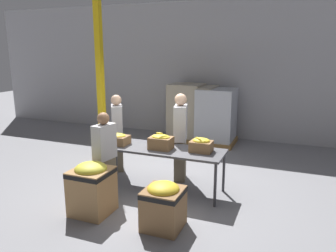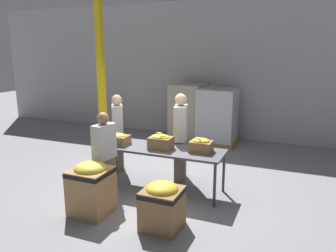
# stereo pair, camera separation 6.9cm
# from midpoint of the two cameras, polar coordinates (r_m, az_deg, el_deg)

# --- Properties ---
(ground_plane) EXTENTS (30.00, 30.00, 0.00)m
(ground_plane) POSITION_cam_midpoint_polar(r_m,az_deg,el_deg) (6.40, -1.70, -10.84)
(ground_plane) COLOR gray
(wall_back) EXTENTS (16.00, 0.08, 4.00)m
(wall_back) POSITION_cam_midpoint_polar(r_m,az_deg,el_deg) (9.90, 8.11, 9.52)
(wall_back) COLOR #A8A8AD
(wall_back) RESTS_ON ground_plane
(sorting_table) EXTENTS (2.42, 0.79, 0.82)m
(sorting_table) POSITION_cam_midpoint_polar(r_m,az_deg,el_deg) (6.13, -1.75, -4.35)
(sorting_table) COLOR #4C4C51
(sorting_table) RESTS_ON ground_plane
(banana_box_0) EXTENTS (0.45, 0.32, 0.22)m
(banana_box_0) POSITION_cam_midpoint_polar(r_m,az_deg,el_deg) (6.41, -9.19, -2.21)
(banana_box_0) COLOR olive
(banana_box_0) RESTS_ON sorting_table
(banana_box_1) EXTENTS (0.41, 0.32, 0.29)m
(banana_box_1) POSITION_cam_midpoint_polar(r_m,az_deg,el_deg) (6.02, -1.57, -2.75)
(banana_box_1) COLOR olive
(banana_box_1) RESTS_ON sorting_table
(banana_box_2) EXTENTS (0.39, 0.30, 0.28)m
(banana_box_2) POSITION_cam_midpoint_polar(r_m,az_deg,el_deg) (5.88, 5.48, -3.28)
(banana_box_2) COLOR olive
(banana_box_2) RESTS_ON sorting_table
(volunteer_0) EXTENTS (0.35, 0.52, 1.77)m
(volunteer_0) POSITION_cam_midpoint_polar(r_m,az_deg,el_deg) (6.57, 1.87, -2.05)
(volunteer_0) COLOR #6B604C
(volunteer_0) RESTS_ON ground_plane
(volunteer_1) EXTENTS (0.27, 0.45, 1.57)m
(volunteer_1) POSITION_cam_midpoint_polar(r_m,az_deg,el_deg) (5.84, -11.25, -5.28)
(volunteer_1) COLOR #6B604C
(volunteer_1) RESTS_ON ground_plane
(volunteer_2) EXTENTS (0.43, 0.50, 1.67)m
(volunteer_2) POSITION_cam_midpoint_polar(r_m,az_deg,el_deg) (7.19, -9.08, -1.27)
(volunteer_2) COLOR #6B604C
(volunteer_2) RESTS_ON ground_plane
(donation_bin_0) EXTENTS (0.61, 0.61, 0.86)m
(donation_bin_0) POSITION_cam_midpoint_polar(r_m,az_deg,el_deg) (5.49, -13.48, -10.21)
(donation_bin_0) COLOR #A37A4C
(donation_bin_0) RESTS_ON ground_plane
(donation_bin_1) EXTENTS (0.56, 0.56, 0.72)m
(donation_bin_1) POSITION_cam_midpoint_polar(r_m,az_deg,el_deg) (4.96, -1.21, -13.43)
(donation_bin_1) COLOR olive
(donation_bin_1) RESTS_ON ground_plane
(support_pillar) EXTENTS (0.14, 0.14, 4.00)m
(support_pillar) POSITION_cam_midpoint_polar(r_m,az_deg,el_deg) (7.83, -11.97, 8.46)
(support_pillar) COLOR yellow
(support_pillar) RESTS_ON ground_plane
(pallet_stack_0) EXTENTS (1.08, 1.08, 1.56)m
(pallet_stack_0) POSITION_cam_midpoint_polar(r_m,az_deg,el_deg) (9.25, 8.20, 1.58)
(pallet_stack_0) COLOR olive
(pallet_stack_0) RESTS_ON ground_plane
(pallet_stack_1) EXTENTS (1.00, 1.00, 1.65)m
(pallet_stack_1) POSITION_cam_midpoint_polar(r_m,az_deg,el_deg) (9.57, 3.02, 2.35)
(pallet_stack_1) COLOR olive
(pallet_stack_1) RESTS_ON ground_plane
(pallet_stack_2) EXTENTS (1.09, 1.09, 1.59)m
(pallet_stack_2) POSITION_cam_midpoint_polar(r_m,az_deg,el_deg) (9.52, 4.92, 2.09)
(pallet_stack_2) COLOR olive
(pallet_stack_2) RESTS_ON ground_plane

